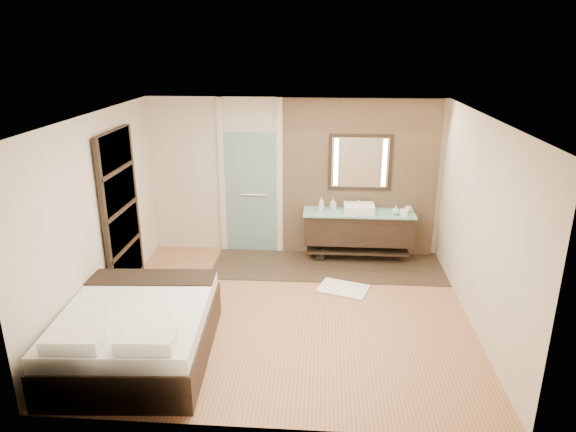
# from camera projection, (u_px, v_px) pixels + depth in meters

# --- Properties ---
(floor) EXTENTS (5.00, 5.00, 0.00)m
(floor) POSITION_uv_depth(u_px,v_px,m) (285.00, 312.00, 7.12)
(floor) COLOR #94633E
(floor) RESTS_ON ground
(tile_strip) EXTENTS (3.80, 1.30, 0.01)m
(tile_strip) POSITION_uv_depth(u_px,v_px,m) (328.00, 266.00, 8.58)
(tile_strip) COLOR #31221B
(tile_strip) RESTS_ON floor
(stone_wall) EXTENTS (2.60, 0.08, 2.70)m
(stone_wall) POSITION_uv_depth(u_px,v_px,m) (359.00, 179.00, 8.69)
(stone_wall) COLOR tan
(stone_wall) RESTS_ON floor
(vanity) EXTENTS (1.85, 0.55, 0.88)m
(vanity) POSITION_uv_depth(u_px,v_px,m) (358.00, 228.00, 8.66)
(vanity) COLOR black
(vanity) RESTS_ON stone_wall
(mirror_unit) EXTENTS (1.06, 0.04, 0.96)m
(mirror_unit) POSITION_uv_depth(u_px,v_px,m) (360.00, 162.00, 8.54)
(mirror_unit) COLOR black
(mirror_unit) RESTS_ON stone_wall
(frosted_door) EXTENTS (1.10, 0.12, 2.70)m
(frosted_door) POSITION_uv_depth(u_px,v_px,m) (251.00, 189.00, 8.88)
(frosted_door) COLOR #B4E4E3
(frosted_door) RESTS_ON floor
(shoji_partition) EXTENTS (0.06, 1.20, 2.40)m
(shoji_partition) POSITION_uv_depth(u_px,v_px,m) (121.00, 212.00, 7.45)
(shoji_partition) COLOR black
(shoji_partition) RESTS_ON floor
(bed) EXTENTS (1.79, 2.19, 0.80)m
(bed) POSITION_uv_depth(u_px,v_px,m) (137.00, 332.00, 6.03)
(bed) COLOR black
(bed) RESTS_ON floor
(bath_mat) EXTENTS (0.84, 0.70, 0.02)m
(bath_mat) POSITION_uv_depth(u_px,v_px,m) (343.00, 289.00, 7.76)
(bath_mat) COLOR white
(bath_mat) RESTS_ON floor
(waste_bin) EXTENTS (0.20, 0.20, 0.22)m
(waste_bin) POSITION_uv_depth(u_px,v_px,m) (321.00, 254.00, 8.79)
(waste_bin) COLOR black
(waste_bin) RESTS_ON floor
(tissue_box) EXTENTS (0.15, 0.15, 0.10)m
(tissue_box) POSITION_uv_depth(u_px,v_px,m) (404.00, 213.00, 8.35)
(tissue_box) COLOR white
(tissue_box) RESTS_ON vanity
(soap_bottle_a) EXTENTS (0.11, 0.11, 0.25)m
(soap_bottle_a) POSITION_uv_depth(u_px,v_px,m) (321.00, 204.00, 8.53)
(soap_bottle_a) COLOR silver
(soap_bottle_a) RESTS_ON vanity
(soap_bottle_b) EXTENTS (0.11, 0.11, 0.19)m
(soap_bottle_b) POSITION_uv_depth(u_px,v_px,m) (333.00, 204.00, 8.68)
(soap_bottle_b) COLOR #B2B2B2
(soap_bottle_b) RESTS_ON vanity
(soap_bottle_c) EXTENTS (0.15, 0.15, 0.16)m
(soap_bottle_c) POSITION_uv_depth(u_px,v_px,m) (396.00, 210.00, 8.40)
(soap_bottle_c) COLOR #A2CBC8
(soap_bottle_c) RESTS_ON vanity
(cup) EXTENTS (0.13, 0.13, 0.09)m
(cup) POSITION_uv_depth(u_px,v_px,m) (408.00, 209.00, 8.56)
(cup) COLOR white
(cup) RESTS_ON vanity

